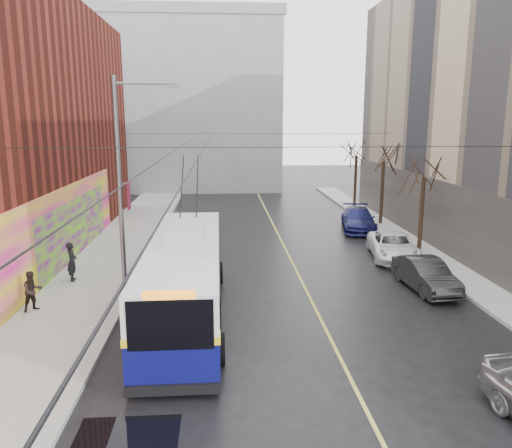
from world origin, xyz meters
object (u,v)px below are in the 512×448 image
Objects in this scene: parked_car_c at (393,246)px; following_car at (203,237)px; pedestrian_a at (72,262)px; streetlight_pole at (123,181)px; tree_near at (425,163)px; tree_far at (357,146)px; pedestrian_b at (32,291)px; tree_mid at (384,150)px; parked_car_d at (358,219)px; parked_car_b at (426,275)px; trolleybus at (185,276)px.

following_car reaches higher than parked_car_c.
streetlight_pole is at bearing -126.32° from pedestrian_a.
pedestrian_a is (-17.88, -4.54, -3.93)m from tree_near.
pedestrian_b is (-18.34, -22.12, -4.21)m from tree_far.
pedestrian_b reaches higher than parked_car_c.
tree_mid is at bearing 21.37° from following_car.
following_car is at bearing -147.18° from parked_car_d.
tree_far is 1.57× the size of parked_car_b.
tree_mid reaches higher than following_car.
pedestrian_b is at bearing -140.49° from tree_mid.
following_car is at bearing -133.73° from tree_far.
streetlight_pole reaches higher than tree_mid.
tree_near is 1.25× the size of parked_car_d.
tree_near is 18.87m from pedestrian_a.
pedestrian_a is at bearing -133.96° from tree_far.
streetlight_pole is 2.16× the size of parked_car_b.
trolleybus reaches higher than parked_car_b.
pedestrian_b reaches higher than parked_car_d.
tree_far is 26.09m from pedestrian_a.
parked_car_c is at bearing -80.29° from parked_car_d.
streetlight_pole is 4.91m from pedestrian_a.
pedestrian_a is (-17.88, -18.54, -4.10)m from tree_far.
pedestrian_a is (-15.58, 1.90, 0.36)m from parked_car_b.
pedestrian_b is at bearing 173.83° from trolleybus.
pedestrian_b is (-16.32, -6.72, 0.24)m from parked_car_c.
trolleybus is at bearing -116.51° from parked_car_d.
streetlight_pole reaches higher than pedestrian_b.
tree_far is (0.00, 7.00, -0.11)m from tree_mid.
following_car is (-10.20, 2.63, 0.05)m from parked_car_c.
tree_mid is (0.00, 7.00, 0.28)m from tree_near.
following_car is at bearing -154.70° from tree_mid.
tree_mid is at bearing 85.59° from parked_car_c.
streetlight_pole reaches higher than following_car.
tree_far is 16.16m from parked_car_c.
streetlight_pole is 1.41× the size of tree_near.
pedestrian_b reaches higher than parked_car_b.
tree_near is 15.63m from trolleybus.
pedestrian_a reaches higher than following_car.
tree_far is 26.18m from trolleybus.
parked_car_c is (-2.02, -8.40, -4.57)m from tree_mid.
following_car is (-12.22, -12.78, -4.41)m from tree_far.
streetlight_pole is 5.00m from trolleybus.
parked_car_b is (-2.31, -20.45, -4.45)m from tree_far.
tree_mid reaches higher than pedestrian_b.
parked_car_d is (13.14, 11.55, -4.10)m from streetlight_pole.
parked_car_b is (-2.31, -6.45, -4.29)m from tree_near.
tree_mid is at bearing -90.00° from tree_far.
streetlight_pole is 1.76× the size of parked_car_d.
tree_mid is 14.25m from following_car.
parked_car_b is at bearing -37.05° from pedestrian_b.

